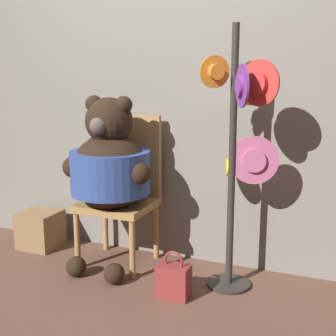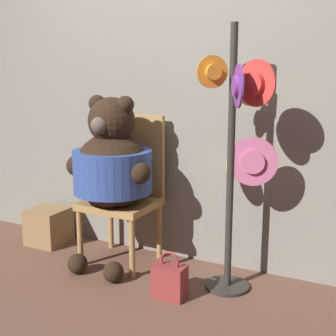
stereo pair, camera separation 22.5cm
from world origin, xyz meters
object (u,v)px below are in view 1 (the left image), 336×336
(chair, at_px, (123,186))
(teddy_bear, at_px, (110,167))
(handbag_on_ground, at_px, (173,280))
(hat_display_rack, at_px, (240,143))

(chair, bearing_deg, teddy_bear, -93.01)
(teddy_bear, bearing_deg, handbag_on_ground, -24.07)
(chair, distance_m, hat_display_rack, 0.97)
(hat_display_rack, bearing_deg, teddy_bear, -177.84)
(teddy_bear, bearing_deg, chair, 86.99)
(teddy_bear, distance_m, handbag_on_ground, 0.87)
(chair, distance_m, teddy_bear, 0.24)
(handbag_on_ground, bearing_deg, hat_display_rack, 42.22)
(teddy_bear, distance_m, hat_display_rack, 0.91)
(teddy_bear, relative_size, hat_display_rack, 0.73)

